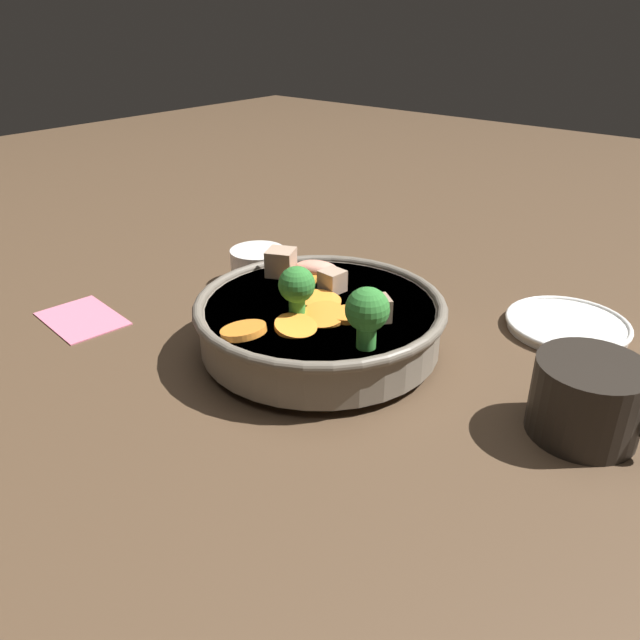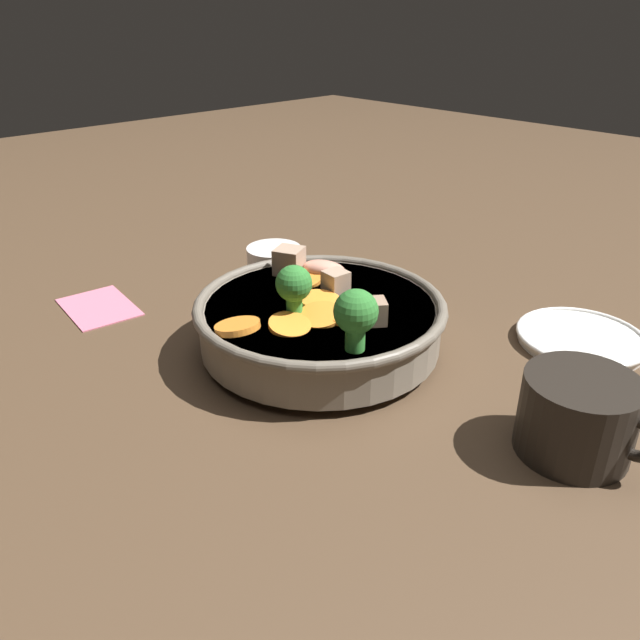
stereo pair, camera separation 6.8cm
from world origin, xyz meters
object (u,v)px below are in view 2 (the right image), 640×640
at_px(side_saucer, 581,338).
at_px(dark_mug, 578,416).
at_px(stirfry_bowl, 320,318).
at_px(tea_cup, 274,264).

bearing_deg(side_saucer, dark_mug, -66.01).
distance_m(side_saucer, dark_mug, 0.21).
relative_size(stirfry_bowl, dark_mug, 2.32).
relative_size(tea_cup, dark_mug, 0.63).
bearing_deg(side_saucer, stirfry_bowl, -130.29).
bearing_deg(tea_cup, dark_mug, -6.14).
xyz_separation_m(tea_cup, dark_mug, (0.46, -0.05, 0.01)).
bearing_deg(stirfry_bowl, side_saucer, 49.71).
bearing_deg(stirfry_bowl, tea_cup, 154.38).
height_order(side_saucer, tea_cup, tea_cup).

